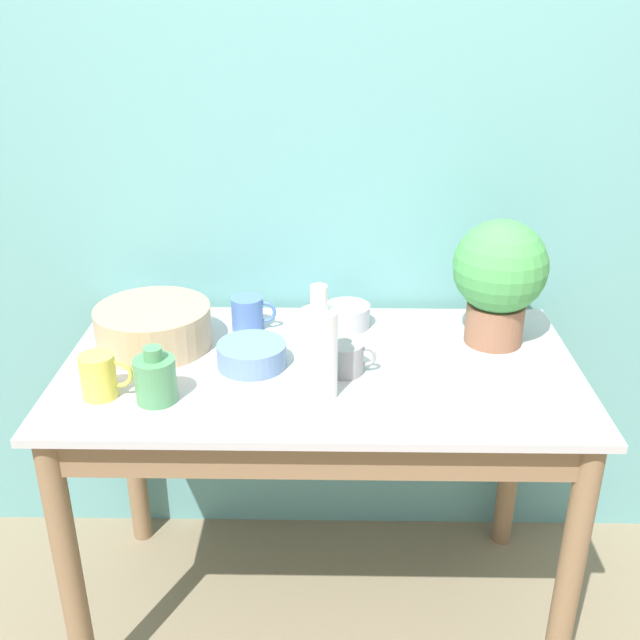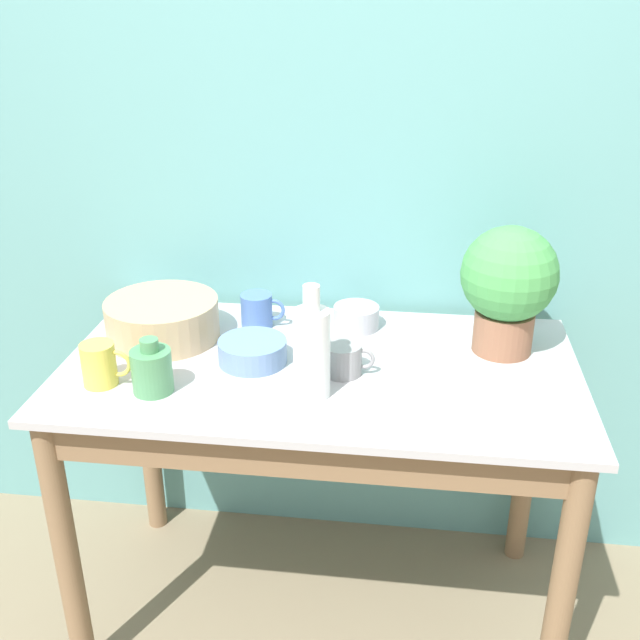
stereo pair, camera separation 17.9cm
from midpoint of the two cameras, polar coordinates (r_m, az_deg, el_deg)
The scene contains 11 objects.
wall_back at distance 2.08m, azimuth -2.34°, elevation 11.80°, with size 6.00×0.05×2.40m.
counter_table at distance 1.90m, azimuth -2.74°, elevation -7.99°, with size 1.27×0.69×0.79m.
potted_plant at distance 1.91m, azimuth 10.93°, elevation 3.30°, with size 0.24×0.24×0.33m.
bowl_wash_large at distance 1.98m, azimuth -15.12°, elevation -0.55°, with size 0.29×0.29×0.11m.
bottle_tall at distance 1.66m, azimuth -3.09°, elevation -2.45°, with size 0.08×0.08×0.27m.
bottle_short at distance 1.73m, azimuth -15.37°, elevation -4.40°, with size 0.09×0.09×0.13m.
mug_yellow at distance 1.78m, azimuth -19.25°, elevation -4.12°, with size 0.12×0.08×0.10m.
mug_grey at distance 1.79m, azimuth -0.92°, elevation -2.97°, with size 0.12×0.09×0.08m.
mug_blue at distance 2.02m, azimuth -8.02°, elevation 0.45°, with size 0.12×0.09×0.09m.
bowl_small_blue at distance 1.84m, azimuth -8.01°, elevation -2.70°, with size 0.17×0.17×0.06m.
bowl_small_steel at distance 2.03m, azimuth -0.43°, elevation 0.28°, with size 0.12×0.12×0.06m.
Camera 1 is at (0.03, -1.29, 1.66)m, focal length 42.00 mm.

